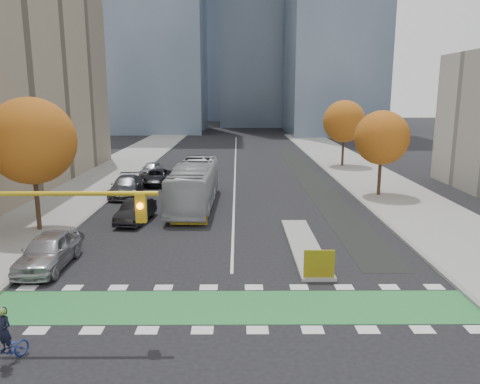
{
  "coord_description": "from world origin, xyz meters",
  "views": [
    {
      "loc": [
        0.29,
        -15.93,
        8.42
      ],
      "look_at": [
        0.42,
        9.63,
        3.0
      ],
      "focal_mm": 35.0,
      "sensor_mm": 36.0,
      "label": 1
    }
  ],
  "objects_px": {
    "parked_car_d": "(157,177)",
    "parked_car_c": "(126,186)",
    "cyclist": "(6,346)",
    "tree_west": "(32,141)",
    "tree_east_near": "(382,138)",
    "tree_east_far": "(344,121)",
    "parked_car_a": "(48,251)",
    "bus": "(194,185)",
    "parked_car_e": "(151,169)",
    "parked_car_b": "(136,211)",
    "hazard_board": "(319,264)"
  },
  "relations": [
    {
      "from": "parked_car_d",
      "to": "parked_car_c",
      "type": "bearing_deg",
      "value": -109.86
    },
    {
      "from": "cyclist",
      "to": "tree_west",
      "type": "bearing_deg",
      "value": 133.94
    },
    {
      "from": "tree_east_near",
      "to": "parked_car_d",
      "type": "height_order",
      "value": "tree_east_near"
    },
    {
      "from": "tree_east_far",
      "to": "parked_car_a",
      "type": "xyz_separation_m",
      "value": [
        -21.5,
        -32.13,
        -4.39
      ]
    },
    {
      "from": "tree_east_far",
      "to": "bus",
      "type": "distance_m",
      "value": 25.01
    },
    {
      "from": "tree_east_near",
      "to": "cyclist",
      "type": "height_order",
      "value": "tree_east_near"
    },
    {
      "from": "tree_east_near",
      "to": "parked_car_a",
      "type": "bearing_deg",
      "value": -142.48
    },
    {
      "from": "tree_west",
      "to": "bus",
      "type": "bearing_deg",
      "value": 36.66
    },
    {
      "from": "bus",
      "to": "tree_east_far",
      "type": "bearing_deg",
      "value": 52.71
    },
    {
      "from": "parked_car_a",
      "to": "cyclist",
      "type": "bearing_deg",
      "value": -76.59
    },
    {
      "from": "parked_car_a",
      "to": "parked_car_d",
      "type": "bearing_deg",
      "value": 85.49
    },
    {
      "from": "cyclist",
      "to": "parked_car_e",
      "type": "bearing_deg",
      "value": 117.84
    },
    {
      "from": "tree_east_far",
      "to": "parked_car_c",
      "type": "relative_size",
      "value": 1.36
    },
    {
      "from": "cyclist",
      "to": "parked_car_b",
      "type": "xyz_separation_m",
      "value": [
        0.5,
        16.76,
        0.09
      ]
    },
    {
      "from": "tree_east_near",
      "to": "parked_car_d",
      "type": "bearing_deg",
      "value": 164.67
    },
    {
      "from": "tree_east_far",
      "to": "parked_car_d",
      "type": "bearing_deg",
      "value": -151.57
    },
    {
      "from": "tree_east_near",
      "to": "tree_east_far",
      "type": "distance_m",
      "value": 16.01
    },
    {
      "from": "parked_car_a",
      "to": "parked_car_c",
      "type": "relative_size",
      "value": 0.89
    },
    {
      "from": "tree_west",
      "to": "parked_car_d",
      "type": "xyz_separation_m",
      "value": [
        4.71,
        15.29,
        -4.92
      ]
    },
    {
      "from": "hazard_board",
      "to": "bus",
      "type": "relative_size",
      "value": 0.12
    },
    {
      "from": "tree_west",
      "to": "tree_east_far",
      "type": "bearing_deg",
      "value": 46.7
    },
    {
      "from": "tree_west",
      "to": "bus",
      "type": "xyz_separation_m",
      "value": [
        9.0,
        6.7,
        -3.96
      ]
    },
    {
      "from": "bus",
      "to": "parked_car_c",
      "type": "relative_size",
      "value": 2.11
    },
    {
      "from": "cyclist",
      "to": "parked_car_d",
      "type": "xyz_separation_m",
      "value": [
        -0.29,
        29.84,
        0.05
      ]
    },
    {
      "from": "tree_east_far",
      "to": "parked_car_e",
      "type": "xyz_separation_m",
      "value": [
        -21.24,
        -5.71,
        -4.55
      ]
    },
    {
      "from": "hazard_board",
      "to": "bus",
      "type": "bearing_deg",
      "value": 115.77
    },
    {
      "from": "hazard_board",
      "to": "parked_car_e",
      "type": "height_order",
      "value": "hazard_board"
    },
    {
      "from": "tree_west",
      "to": "parked_car_c",
      "type": "bearing_deg",
      "value": 73.74
    },
    {
      "from": "tree_east_near",
      "to": "cyclist",
      "type": "bearing_deg",
      "value": -127.73
    },
    {
      "from": "tree_west",
      "to": "parked_car_c",
      "type": "xyz_separation_m",
      "value": [
        3.0,
        10.29,
        -4.8
      ]
    },
    {
      "from": "parked_car_d",
      "to": "parked_car_e",
      "type": "xyz_separation_m",
      "value": [
        -1.45,
        5.0,
        -0.0
      ]
    },
    {
      "from": "tree_east_near",
      "to": "hazard_board",
      "type": "bearing_deg",
      "value": -114.2
    },
    {
      "from": "parked_car_b",
      "to": "parked_car_d",
      "type": "distance_m",
      "value": 13.11
    },
    {
      "from": "cyclist",
      "to": "bus",
      "type": "height_order",
      "value": "bus"
    },
    {
      "from": "cyclist",
      "to": "parked_car_c",
      "type": "bearing_deg",
      "value": 119.58
    },
    {
      "from": "hazard_board",
      "to": "parked_car_a",
      "type": "height_order",
      "value": "parked_car_a"
    },
    {
      "from": "tree_west",
      "to": "cyclist",
      "type": "height_order",
      "value": "tree_west"
    },
    {
      "from": "tree_east_near",
      "to": "cyclist",
      "type": "xyz_separation_m",
      "value": [
        -19.0,
        -24.56,
        -4.22
      ]
    },
    {
      "from": "tree_east_far",
      "to": "bus",
      "type": "height_order",
      "value": "tree_east_far"
    },
    {
      "from": "tree_east_near",
      "to": "parked_car_d",
      "type": "xyz_separation_m",
      "value": [
        -19.29,
        5.29,
        -4.17
      ]
    },
    {
      "from": "tree_east_near",
      "to": "parked_car_b",
      "type": "height_order",
      "value": "tree_east_near"
    },
    {
      "from": "tree_east_near",
      "to": "parked_car_c",
      "type": "bearing_deg",
      "value": 179.21
    },
    {
      "from": "hazard_board",
      "to": "cyclist",
      "type": "height_order",
      "value": "cyclist"
    },
    {
      "from": "tree_east_near",
      "to": "bus",
      "type": "relative_size",
      "value": 0.59
    },
    {
      "from": "tree_east_far",
      "to": "bus",
      "type": "xyz_separation_m",
      "value": [
        -15.5,
        -19.3,
        -3.58
      ]
    },
    {
      "from": "hazard_board",
      "to": "parked_car_d",
      "type": "xyz_separation_m",
      "value": [
        -11.29,
        23.09,
        -0.11
      ]
    },
    {
      "from": "bus",
      "to": "parked_car_e",
      "type": "bearing_deg",
      "value": 114.38
    },
    {
      "from": "parked_car_d",
      "to": "cyclist",
      "type": "bearing_deg",
      "value": -90.38
    },
    {
      "from": "tree_west",
      "to": "tree_east_near",
      "type": "bearing_deg",
      "value": 22.62
    },
    {
      "from": "hazard_board",
      "to": "cyclist",
      "type": "bearing_deg",
      "value": -148.44
    }
  ]
}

